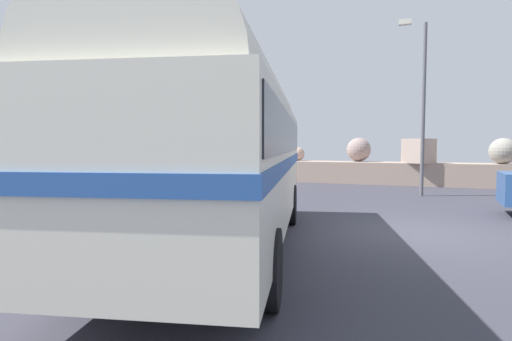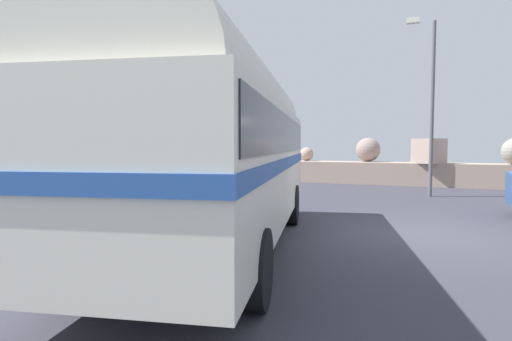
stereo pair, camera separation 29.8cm
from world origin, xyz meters
name	(u,v)px [view 1 (the left image)]	position (x,y,z in m)	size (l,w,h in m)	color
ground	(411,233)	(0.00, 0.00, 0.01)	(32.00, 26.00, 0.02)	#363540
breakwater	(415,170)	(0.02, 11.79, 0.73)	(31.36, 2.40, 2.44)	#A18B7B
vintage_coach	(223,139)	(-3.20, -2.82, 2.05)	(4.43, 8.91, 3.70)	black
second_coach	(107,141)	(-7.55, -0.93, 2.05)	(5.49, 8.84, 3.70)	black
lamp_post	(421,99)	(0.18, 7.05, 3.66)	(0.99, 0.84, 6.50)	#5B5B60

